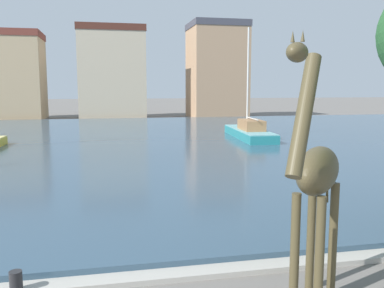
{
  "coord_description": "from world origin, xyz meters",
  "views": [
    {
      "loc": [
        -1.63,
        0.73,
        3.91
      ],
      "look_at": [
        1.0,
        13.07,
        2.2
      ],
      "focal_mm": 39.11,
      "sensor_mm": 36.0,
      "label": 1
    }
  ],
  "objects": [
    {
      "name": "harbor_water",
      "position": [
        0.0,
        30.26,
        0.13
      ],
      "size": [
        81.29,
        42.38,
        0.25
      ],
      "primitive_type": "cube",
      "color": "#334C60",
      "rests_on": "ground"
    },
    {
      "name": "quay_edge_coping",
      "position": [
        0.0,
        8.82,
        0.06
      ],
      "size": [
        81.29,
        0.5,
        0.12
      ],
      "primitive_type": "cube",
      "color": "#ADA89E",
      "rests_on": "ground"
    },
    {
      "name": "giraffe_statue",
      "position": [
        1.9,
        7.14,
        2.39
      ],
      "size": [
        2.08,
        2.25,
        4.68
      ],
      "color": "#4C4228",
      "rests_on": "ground"
    },
    {
      "name": "townhouse_corner_house",
      "position": [
        13.13,
        54.51,
        6.14
      ],
      "size": [
        7.12,
        7.03,
        12.26
      ],
      "color": "tan",
      "rests_on": "ground"
    },
    {
      "name": "mooring_bollard",
      "position": [
        -3.32,
        8.67,
        0.25
      ],
      "size": [
        0.24,
        0.24,
        0.5
      ],
      "primitive_type": "cylinder",
      "color": "#232326",
      "rests_on": "ground"
    },
    {
      "name": "sailboat_teal",
      "position": [
        8.85,
        30.28,
        0.57
      ],
      "size": [
        2.63,
        9.38,
        8.23
      ],
      "color": "teal",
      "rests_on": "ground"
    },
    {
      "name": "townhouse_end_terrace",
      "position": [
        -0.43,
        55.22,
        5.74
      ],
      "size": [
        8.29,
        6.46,
        11.44
      ],
      "color": "#C6B293",
      "rests_on": "ground"
    },
    {
      "name": "townhouse_tall_gabled",
      "position": [
        -12.56,
        55.47,
        5.29
      ],
      "size": [
        7.86,
        7.06,
        10.55
      ],
      "color": "tan",
      "rests_on": "ground"
    }
  ]
}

